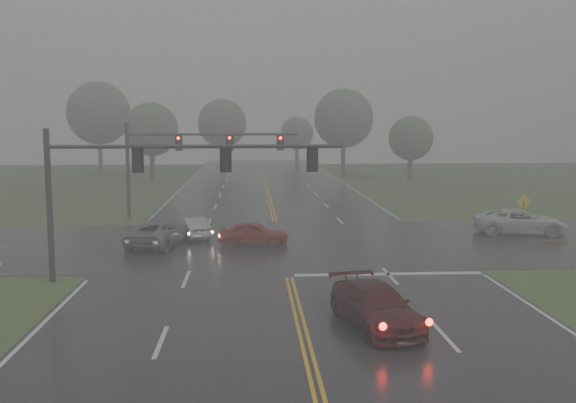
{
  "coord_description": "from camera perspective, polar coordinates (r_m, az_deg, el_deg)",
  "views": [
    {
      "loc": [
        -1.68,
        -13.49,
        6.85
      ],
      "look_at": [
        0.07,
        16.0,
        3.15
      ],
      "focal_mm": 40.0,
      "sensor_mm": 36.0,
      "label": 1
    }
  ],
  "objects": [
    {
      "name": "signal_gantry_near",
      "position": [
        27.97,
        -12.87,
        2.41
      ],
      "size": [
        12.59,
        0.29,
        6.57
      ],
      "color": "black",
      "rests_on": "ground"
    },
    {
      "name": "pickup_white",
      "position": [
        41.72,
        19.91,
        -2.75
      ],
      "size": [
        5.8,
        3.34,
        1.52
      ],
      "primitive_type": "imported",
      "rotation": [
        0.0,
        0.0,
        1.42
      ],
      "color": "silver",
      "rests_on": "ground"
    },
    {
      "name": "car_grey",
      "position": [
        36.36,
        -11.35,
        -3.87
      ],
      "size": [
        3.5,
        5.51,
        1.42
      ],
      "primitive_type": "imported",
      "rotation": [
        0.0,
        0.0,
        2.9
      ],
      "color": "slate",
      "rests_on": "ground"
    },
    {
      "name": "sedan_red",
      "position": [
        35.8,
        -3.05,
        -3.91
      ],
      "size": [
        3.99,
        1.97,
        1.31
      ],
      "primitive_type": "imported",
      "rotation": [
        0.0,
        0.0,
        1.46
      ],
      "color": "maroon",
      "rests_on": "ground"
    },
    {
      "name": "tree_n_mid",
      "position": [
        91.32,
        -5.88,
        6.92
      ],
      "size": [
        6.8,
        6.8,
        9.99
      ],
      "color": "#372A23",
      "rests_on": "ground"
    },
    {
      "name": "tree_nw_b",
      "position": [
        87.84,
        -16.47,
        7.53
      ],
      "size": [
        8.16,
        8.16,
        11.99
      ],
      "color": "#372A23",
      "rests_on": "ground"
    },
    {
      "name": "cross_street",
      "position": [
        36.19,
        -0.67,
        -3.78
      ],
      "size": [
        120.0,
        14.0,
        0.02
      ],
      "primitive_type": "cube",
      "color": "black",
      "rests_on": "ground"
    },
    {
      "name": "stop_bar",
      "position": [
        29.38,
        8.9,
        -6.44
      ],
      "size": [
        8.5,
        0.5,
        0.01
      ],
      "primitive_type": "cube",
      "color": "silver",
      "rests_on": "ground"
    },
    {
      "name": "tree_ne_a",
      "position": [
        81.69,
        4.96,
        7.36
      ],
      "size": [
        7.46,
        7.46,
        10.96
      ],
      "color": "#372A23",
      "rests_on": "ground"
    },
    {
      "name": "tree_n_far",
      "position": [
        100.81,
        0.8,
        6.07
      ],
      "size": [
        5.16,
        5.16,
        7.59
      ],
      "color": "#372A23",
      "rests_on": "ground"
    },
    {
      "name": "signal_gantry_far",
      "position": [
        45.53,
        -9.5,
        4.38
      ],
      "size": [
        11.98,
        0.34,
        6.75
      ],
      "color": "black",
      "rests_on": "ground"
    },
    {
      "name": "tree_nw_a",
      "position": [
        75.06,
        -12.06,
        6.28
      ],
      "size": [
        6.14,
        6.14,
        9.02
      ],
      "color": "#372A23",
      "rests_on": "ground"
    },
    {
      "name": "tree_e_near",
      "position": [
        75.25,
        10.86,
        5.52
      ],
      "size": [
        5.08,
        5.08,
        7.47
      ],
      "color": "#372A23",
      "rests_on": "ground"
    },
    {
      "name": "sedan_silver",
      "position": [
        38.26,
        -8.41,
        -3.26
      ],
      "size": [
        2.41,
        3.93,
        1.22
      ],
      "primitive_type": "imported",
      "rotation": [
        0.0,
        0.0,
        3.47
      ],
      "color": "#9B9EA2",
      "rests_on": "ground"
    },
    {
      "name": "sign_diamond_east",
      "position": [
        41.65,
        20.21,
        -0.43
      ],
      "size": [
        1.03,
        0.21,
        2.5
      ],
      "rotation": [
        0.0,
        0.0,
        0.16
      ],
      "color": "black",
      "rests_on": "ground"
    },
    {
      "name": "sedan_maroon",
      "position": [
        22.08,
        7.76,
        -11.01
      ],
      "size": [
        2.95,
        5.14,
        1.4
      ],
      "primitive_type": "imported",
      "rotation": [
        0.0,
        0.0,
        0.22
      ],
      "color": "#3C0B0E",
      "rests_on": "ground"
    },
    {
      "name": "main_road",
      "position": [
        34.23,
        -0.51,
        -4.41
      ],
      "size": [
        18.0,
        160.0,
        0.02
      ],
      "primitive_type": "cube",
      "color": "black",
      "rests_on": "ground"
    }
  ]
}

